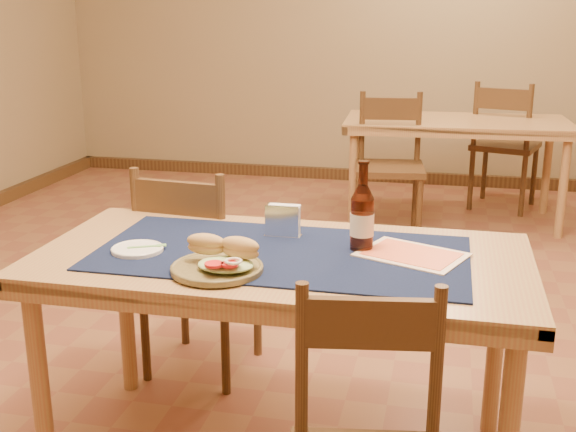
% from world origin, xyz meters
% --- Properties ---
extents(room, '(6.04, 7.04, 2.84)m').
position_xyz_m(room, '(0.00, 0.00, 1.40)').
color(room, brown).
rests_on(room, ground).
extents(main_table, '(1.60, 0.80, 0.75)m').
position_xyz_m(main_table, '(0.00, -0.80, 0.67)').
color(main_table, '#9F7E4B').
rests_on(main_table, ground).
extents(placemat, '(1.20, 0.60, 0.01)m').
position_xyz_m(placemat, '(0.00, -0.80, 0.75)').
color(placemat, '#0F1A3A').
rests_on(placemat, main_table).
extents(baseboard, '(6.00, 7.00, 0.10)m').
position_xyz_m(baseboard, '(0.00, 0.00, 0.05)').
color(baseboard, '#49321A').
rests_on(baseboard, ground).
extents(back_table, '(1.62, 0.87, 0.75)m').
position_xyz_m(back_table, '(0.56, 2.34, 0.67)').
color(back_table, '#9F7E4B').
rests_on(back_table, ground).
extents(chair_main_far, '(0.47, 0.47, 0.92)m').
position_xyz_m(chair_main_far, '(-0.48, -0.28, 0.48)').
color(chair_main_far, '#49321A').
rests_on(chair_main_far, ground).
extents(chair_back_near, '(0.50, 0.50, 0.97)m').
position_xyz_m(chair_back_near, '(0.13, 1.85, 0.51)').
color(chair_back_near, '#49321A').
rests_on(chair_back_near, ground).
extents(chair_back_far, '(0.57, 0.57, 0.99)m').
position_xyz_m(chair_back_far, '(0.93, 2.75, 0.52)').
color(chair_back_far, '#49321A').
rests_on(chair_back_far, ground).
extents(sandwich_plate, '(0.28, 0.28, 0.11)m').
position_xyz_m(sandwich_plate, '(-0.14, -1.01, 0.78)').
color(sandwich_plate, brown).
rests_on(sandwich_plate, placemat).
extents(side_plate, '(0.17, 0.17, 0.01)m').
position_xyz_m(side_plate, '(-0.46, -0.89, 0.76)').
color(side_plate, white).
rests_on(side_plate, placemat).
extents(fork, '(0.12, 0.07, 0.00)m').
position_xyz_m(fork, '(-0.42, -0.87, 0.77)').
color(fork, '#75BC67').
rests_on(fork, side_plate).
extents(beer_bottle, '(0.08, 0.08, 0.30)m').
position_xyz_m(beer_bottle, '(0.25, -0.71, 0.87)').
color(beer_bottle, '#4E1C0E').
rests_on(beer_bottle, placemat).
extents(napkin_holder, '(0.13, 0.05, 0.11)m').
position_xyz_m(napkin_holder, '(-0.03, -0.63, 0.81)').
color(napkin_holder, white).
rests_on(napkin_holder, placemat).
extents(menu_card, '(0.38, 0.34, 0.01)m').
position_xyz_m(menu_card, '(0.42, -0.74, 0.76)').
color(menu_card, beige).
rests_on(menu_card, placemat).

